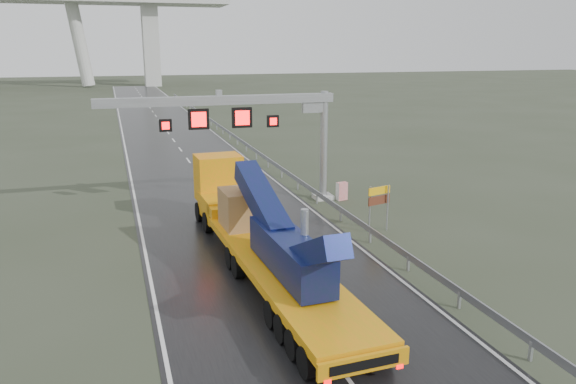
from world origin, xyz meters
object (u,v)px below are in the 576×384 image
object	(u,v)px
exit_sign_pair	(379,200)
striped_barrier	(342,191)
heavy_haul_truck	(253,223)
sign_gantry	(253,118)

from	to	relation	value
exit_sign_pair	striped_barrier	size ratio (longest dim) A/B	2.15
exit_sign_pair	striped_barrier	world-z (taller)	exit_sign_pair
heavy_haul_truck	exit_sign_pair	size ratio (longest dim) A/B	7.66
heavy_haul_truck	exit_sign_pair	world-z (taller)	heavy_haul_truck
striped_barrier	exit_sign_pair	bearing A→B (deg)	-107.61
heavy_haul_truck	striped_barrier	world-z (taller)	heavy_haul_truck
heavy_haul_truck	exit_sign_pair	bearing A→B (deg)	12.07
heavy_haul_truck	striped_barrier	xyz separation A→B (m)	(8.29, 8.69, -1.19)
sign_gantry	striped_barrier	distance (m)	7.76
exit_sign_pair	striped_barrier	xyz separation A→B (m)	(0.63, 6.70, -1.21)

